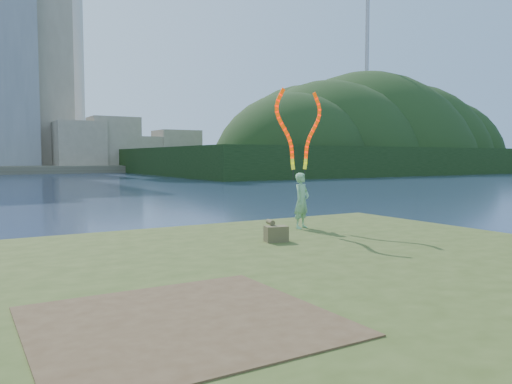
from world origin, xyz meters
TOP-DOWN VIEW (x-y plane):
  - ground at (0.00, 0.00)m, footprint 320.00×320.00m
  - grassy_knoll at (0.00, -2.30)m, footprint 20.00×18.00m
  - dirt_patch at (-2.20, -3.20)m, footprint 3.20×3.00m
  - wooded_hill at (59.57, 59.96)m, footprint 78.00×50.00m
  - woman_with_ribbons at (3.24, 2.05)m, footprint 1.82×0.79m
  - canvas_bag at (1.57, 0.66)m, footprint 0.54×0.61m

SIDE VIEW (x-z plane):
  - ground at x=0.00m, z-range 0.00..0.00m
  - wooded_hill at x=59.57m, z-range -31.34..31.66m
  - grassy_knoll at x=0.00m, z-range -0.06..0.74m
  - dirt_patch at x=-2.20m, z-range 0.80..0.82m
  - canvas_bag at x=1.57m, z-range 0.76..1.21m
  - woman_with_ribbons at x=3.24m, z-range 0.35..4.18m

